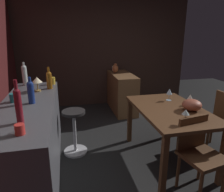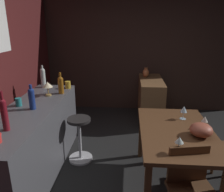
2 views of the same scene
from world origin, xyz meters
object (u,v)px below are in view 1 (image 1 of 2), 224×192
(wine_glass_right, at_px, (169,92))
(cup_teal, at_px, (13,98))
(cup_red, at_px, (20,129))
(chair_near_window, at_px, (199,152))
(wine_bottle_ruby, at_px, (18,104))
(wine_bottle_clear, at_px, (25,74))
(dining_table, at_px, (170,115))
(pillar_candle_tall, at_px, (113,68))
(vase_copper, at_px, (115,69))
(counter_lamp, at_px, (37,81))
(wine_glass_center, at_px, (190,97))
(chair_by_doorway, at_px, (216,119))
(wine_glass_left, at_px, (186,113))
(cup_mustard, at_px, (52,81))
(bar_stool, at_px, (75,131))
(wine_bottle_cobalt, at_px, (31,91))
(wine_bottle_amber, at_px, (49,79))
(sideboard_cabinet, at_px, (122,92))
(fruit_bowl, at_px, (192,105))

(wine_glass_right, relative_size, cup_teal, 1.58)
(cup_teal, relative_size, cup_red, 0.96)
(chair_near_window, distance_m, wine_bottle_ruby, 1.85)
(wine_bottle_ruby, height_order, wine_bottle_clear, wine_bottle_ruby)
(wine_glass_right, bearing_deg, dining_table, 156.71)
(pillar_candle_tall, relative_size, vase_copper, 0.70)
(cup_red, bearing_deg, counter_lamp, 0.32)
(counter_lamp, height_order, pillar_candle_tall, counter_lamp)
(chair_near_window, xyz_separation_m, wine_glass_center, (0.66, -0.27, 0.38))
(dining_table, xyz_separation_m, wine_bottle_clear, (1.03, 1.89, 0.42))
(chair_by_doorway, xyz_separation_m, wine_glass_left, (-0.56, 0.86, 0.38))
(cup_mustard, bearing_deg, bar_stool, -153.33)
(wine_glass_center, bearing_deg, bar_stool, 76.31)
(wine_bottle_cobalt, height_order, pillar_candle_tall, wine_bottle_cobalt)
(wine_glass_center, distance_m, wine_bottle_cobalt, 2.00)
(chair_by_doorway, relative_size, pillar_candle_tall, 6.21)
(wine_bottle_cobalt, xyz_separation_m, cup_red, (-0.78, -0.02, -0.10))
(chair_near_window, bearing_deg, wine_bottle_clear, 49.94)
(vase_copper, bearing_deg, cup_teal, 139.67)
(cup_red, relative_size, vase_copper, 0.57)
(wine_bottle_cobalt, bearing_deg, dining_table, -93.52)
(wine_glass_right, distance_m, cup_mustard, 1.77)
(chair_near_window, distance_m, cup_red, 1.77)
(wine_glass_left, distance_m, wine_bottle_amber, 1.87)
(chair_near_window, bearing_deg, sideboard_cabinet, 3.12)
(vase_copper, bearing_deg, wine_glass_center, -166.22)
(wine_glass_center, bearing_deg, chair_near_window, 157.57)
(fruit_bowl, height_order, counter_lamp, counter_lamp)
(chair_by_doorway, xyz_separation_m, cup_mustard, (0.91, 2.28, 0.48))
(dining_table, bearing_deg, wine_glass_center, -76.76)
(chair_by_doorway, relative_size, wine_bottle_clear, 2.44)
(sideboard_cabinet, xyz_separation_m, vase_copper, (0.19, 0.10, 0.50))
(wine_bottle_ruby, height_order, vase_copper, wine_bottle_ruby)
(wine_bottle_ruby, bearing_deg, pillar_candle_tall, -27.68)
(wine_bottle_amber, distance_m, wine_bottle_cobalt, 0.65)
(pillar_candle_tall, bearing_deg, wine_glass_center, -167.83)
(wine_glass_center, distance_m, wine_bottle_ruby, 2.09)
(sideboard_cabinet, xyz_separation_m, cup_mustard, (-0.98, 1.39, 0.54))
(wine_glass_center, height_order, wine_bottle_ruby, wine_bottle_ruby)
(bar_stool, bearing_deg, vase_copper, -30.14)
(dining_table, bearing_deg, vase_copper, 5.34)
(chair_near_window, distance_m, counter_lamp, 2.17)
(dining_table, relative_size, chair_near_window, 1.57)
(bar_stool, height_order, cup_teal, cup_teal)
(wine_bottle_clear, xyz_separation_m, cup_teal, (-0.84, 0.00, -0.12))
(bar_stool, relative_size, cup_teal, 5.93)
(fruit_bowl, height_order, wine_bottle_amber, wine_bottle_amber)
(pillar_candle_tall, bearing_deg, chair_by_doorway, -157.11)
(cup_mustard, height_order, counter_lamp, counter_lamp)
(wine_bottle_cobalt, distance_m, cup_mustard, 0.92)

